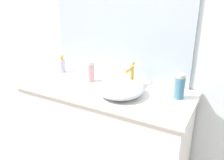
% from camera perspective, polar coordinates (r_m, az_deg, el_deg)
% --- Properties ---
extents(bathroom_wall_rear, '(6.00, 0.06, 2.60)m').
position_cam_1_polar(bathroom_wall_rear, '(2.04, 0.17, 12.53)').
color(bathroom_wall_rear, silver).
rests_on(bathroom_wall_rear, ground).
extents(vanity_counter, '(1.33, 0.51, 0.89)m').
position_cam_1_polar(vanity_counter, '(2.10, -1.79, -12.68)').
color(vanity_counter, silver).
rests_on(vanity_counter, ground).
extents(wall_mirror_panel, '(1.15, 0.01, 0.93)m').
position_cam_1_polar(wall_mirror_panel, '(1.96, 1.69, 13.72)').
color(wall_mirror_panel, '#B2BCC6').
rests_on(wall_mirror_panel, vanity_counter).
extents(sink_basin, '(0.33, 0.33, 0.09)m').
position_cam_1_polar(sink_basin, '(1.74, 1.82, -1.92)').
color(sink_basin, silver).
rests_on(sink_basin, vanity_counter).
extents(faucet, '(0.03, 0.15, 0.18)m').
position_cam_1_polar(faucet, '(1.87, 4.27, 1.71)').
color(faucet, '#DAAE51').
rests_on(faucet, vanity_counter).
extents(soap_dispenser, '(0.05, 0.05, 0.16)m').
position_cam_1_polar(soap_dispenser, '(2.19, -11.24, 3.34)').
color(soap_dispenser, '#BFAFD7').
rests_on(soap_dispenser, vanity_counter).
extents(lotion_bottle, '(0.06, 0.06, 0.16)m').
position_cam_1_polar(lotion_bottle, '(1.95, -4.89, 1.90)').
color(lotion_bottle, '#D29B9A').
rests_on(lotion_bottle, vanity_counter).
extents(perfume_bottle, '(0.07, 0.07, 0.18)m').
position_cam_1_polar(perfume_bottle, '(1.73, 15.07, -1.42)').
color(perfume_bottle, teal).
rests_on(perfume_bottle, vanity_counter).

